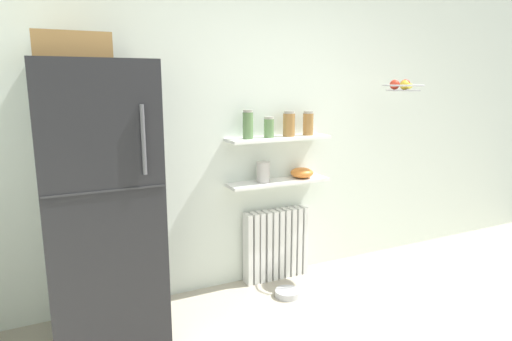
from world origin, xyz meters
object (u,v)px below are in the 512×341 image
Objects in this scene: storage_jar_1 at (269,127)px; radiator at (276,244)px; shelf_bowl at (302,173)px; storage_jar_0 at (248,125)px; refrigerator at (99,201)px; hanging_fruit_basket at (403,86)px; storage_jar_2 at (289,124)px; vase at (263,172)px; pet_food_bowl at (287,293)px; storage_jar_3 at (308,123)px.

radiator is at bearing 17.83° from storage_jar_1.
storage_jar_0 is at bearing -180.00° from shelf_bowl.
shelf_bowl is (1.68, 0.25, -0.02)m from refrigerator.
hanging_fruit_basket is (0.97, -0.38, 1.35)m from radiator.
storage_jar_2 is 0.45m from vase.
hanging_fruit_basket is at bearing -18.01° from storage_jar_1.
storage_jar_2 is 1.04× the size of pet_food_bowl.
radiator is 3.62× the size of vase.
storage_jar_3 reaches higher than vase.
storage_jar_3 is 0.84m from hanging_fruit_basket.
vase is at bearing -168.18° from radiator.
hanging_fruit_basket is at bearing -24.95° from shelf_bowl.
hanging_fruit_basket reaches higher than storage_jar_2.
storage_jar_1 is 0.86× the size of shelf_bowl.
hanging_fruit_basket is at bearing -21.15° from radiator.
storage_jar_2 is at bearing 0.00° from vase.
radiator is at bearing 162.17° from storage_jar_2.
radiator is 2.96× the size of storage_jar_2.
storage_jar_0 is 1.34× the size of vase.
shelf_bowl is (0.37, 0.00, -0.04)m from vase.
radiator is 1.82× the size of hanging_fruit_basket.
vase is at bearing 180.00° from storage_jar_2.
radiator is 3.14× the size of shelf_bowl.
shelf_bowl is (0.14, 0.00, -0.42)m from storage_jar_2.
refrigerator is 9.76× the size of pet_food_bowl.
vase is 0.87× the size of shelf_bowl.
storage_jar_3 is at bearing 0.00° from storage_jar_2.
storage_jar_3 is at bearing 0.00° from shelf_bowl.
storage_jar_1 is 1.34m from pet_food_bowl.
hanging_fruit_basket is (1.07, -0.35, 0.33)m from storage_jar_1.
refrigerator is at bearing -171.55° from shelf_bowl.
shelf_bowl is 1.10m from hanging_fruit_basket.
shelf_bowl reaches higher than pet_food_bowl.
storage_jar_2 is 1.37m from pet_food_bowl.
storage_jar_3 is (0.28, -0.03, 1.04)m from radiator.
shelf_bowl is at bearing 45.54° from pet_food_bowl.
storage_jar_0 is 1.16× the size of shelf_bowl.
storage_jar_3 is at bearing 0.00° from storage_jar_0.
refrigerator is at bearing -170.82° from storage_jar_2.
pet_food_bowl is at bearing -134.46° from shelf_bowl.
refrigerator is 2.53m from hanging_fruit_basket.
storage_jar_1 is 0.37m from storage_jar_3.
vase is (1.30, 0.25, 0.03)m from refrigerator.
hanging_fruit_basket reaches higher than storage_jar_0.
radiator is at bearing 172.52° from shelf_bowl.
pet_food_bowl is (-0.08, -0.35, -0.28)m from radiator.
refrigerator is at bearing -169.09° from radiator.
shelf_bowl is at bearing -0.00° from storage_jar_1.
refrigerator is 1.43m from storage_jar_1.
radiator is (1.45, 0.28, -0.63)m from refrigerator.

